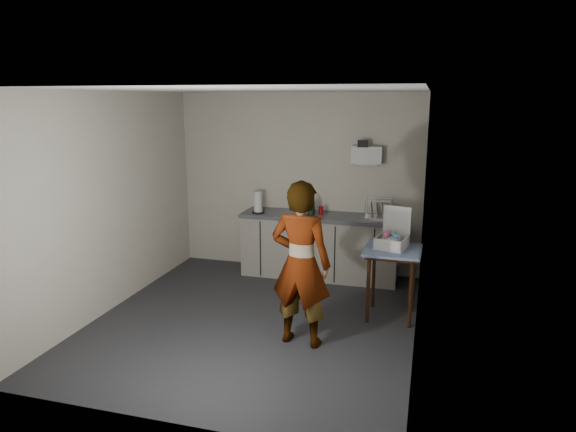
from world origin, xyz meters
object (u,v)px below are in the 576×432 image
(standing_man, at_px, (301,264))
(dish_rack, at_px, (378,213))
(kitchen_counter, at_px, (320,248))
(paper_towel, at_px, (258,203))
(soap_bottle, at_px, (311,205))
(soda_can, at_px, (321,210))
(bakery_box, at_px, (392,239))
(dark_bottle, at_px, (301,205))
(side_table, at_px, (392,258))

(standing_man, bearing_deg, dish_rack, -98.94)
(kitchen_counter, xyz_separation_m, paper_towel, (-0.89, -0.11, 0.63))
(soap_bottle, xyz_separation_m, dish_rack, (0.91, 0.10, -0.08))
(soap_bottle, relative_size, paper_towel, 0.91)
(soda_can, bearing_deg, bakery_box, -46.50)
(kitchen_counter, xyz_separation_m, standing_man, (0.24, -2.08, 0.44))
(soda_can, distance_m, dark_bottle, 0.30)
(standing_man, bearing_deg, kitchen_counter, -77.56)
(soap_bottle, bearing_deg, dish_rack, 6.21)
(dish_rack, distance_m, bakery_box, 1.18)
(side_table, bearing_deg, paper_towel, 153.26)
(soap_bottle, bearing_deg, soda_can, 38.04)
(kitchen_counter, relative_size, side_table, 2.70)
(dish_rack, bearing_deg, dark_bottle, 178.73)
(side_table, xyz_separation_m, soda_can, (-1.10, 1.19, 0.25))
(soda_can, height_order, bakery_box, bakery_box)
(soap_bottle, relative_size, soda_can, 2.38)
(side_table, relative_size, paper_towel, 2.66)
(standing_man, height_order, dish_rack, standing_man)
(side_table, height_order, standing_man, standing_man)
(side_table, bearing_deg, bakery_box, 108.66)
(soda_can, bearing_deg, paper_towel, -171.14)
(kitchen_counter, height_order, side_table, kitchen_counter)
(dark_bottle, xyz_separation_m, dish_rack, (1.09, -0.02, -0.05))
(soap_bottle, distance_m, soda_can, 0.17)
(soap_bottle, relative_size, dark_bottle, 1.31)
(soda_can, bearing_deg, standing_man, -83.57)
(kitchen_counter, height_order, dark_bottle, dark_bottle)
(soda_can, xyz_separation_m, bakery_box, (1.08, -1.13, -0.04))
(kitchen_counter, xyz_separation_m, soda_can, (0.00, 0.03, 0.54))
(standing_man, xyz_separation_m, dish_rack, (0.56, 2.12, 0.10))
(side_table, bearing_deg, dark_bottle, 139.87)
(side_table, relative_size, bakery_box, 1.80)
(standing_man, xyz_separation_m, bakery_box, (0.84, 0.98, 0.07))
(kitchen_counter, bearing_deg, paper_towel, -173.06)
(standing_man, bearing_deg, soda_can, -77.77)
(kitchen_counter, distance_m, paper_towel, 1.09)
(standing_man, relative_size, dark_bottle, 7.95)
(soap_bottle, xyz_separation_m, soda_can, (0.12, 0.09, -0.08))
(dish_rack, bearing_deg, paper_towel, -175.08)
(side_table, relative_size, soda_can, 6.93)
(kitchen_counter, distance_m, soap_bottle, 0.64)
(paper_towel, bearing_deg, side_table, -27.98)
(paper_towel, bearing_deg, standing_man, -60.22)
(dark_bottle, height_order, bakery_box, bakery_box)
(kitchen_counter, xyz_separation_m, dish_rack, (0.80, 0.04, 0.54))
(standing_man, relative_size, paper_towel, 5.55)
(dish_rack, bearing_deg, kitchen_counter, -177.33)
(kitchen_counter, height_order, bakery_box, bakery_box)
(standing_man, xyz_separation_m, paper_towel, (-1.13, 1.97, 0.19))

